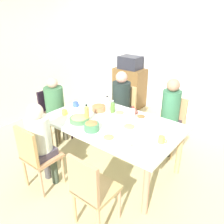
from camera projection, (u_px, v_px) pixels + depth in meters
ground_plane at (112, 166)px, 3.39m from camera, size 5.93×5.93×0.00m
wall_back at (185, 54)px, 4.56m from camera, size 5.18×0.12×2.60m
wall_left at (7, 58)px, 4.27m from camera, size 0.12×4.89×2.60m
dining_table at (112, 127)px, 3.12m from camera, size 1.85×1.10×0.74m
chair_0 at (91, 188)px, 2.26m from camera, size 0.40×0.40×0.90m
chair_1 at (53, 112)px, 3.91m from camera, size 0.40×0.40×0.90m
person_1 at (55, 104)px, 3.79m from camera, size 0.31×0.31×1.14m
chair_2 at (124, 107)px, 4.10m from camera, size 0.40×0.40×0.90m
person_2 at (121, 98)px, 3.95m from camera, size 0.32×0.32×1.19m
chair_3 at (36, 155)px, 2.78m from camera, size 0.40×0.40×0.90m
person_3 at (40, 139)px, 2.77m from camera, size 0.30×0.30×1.16m
chair_4 at (171, 122)px, 3.58m from camera, size 0.40×0.40×0.90m
person_4 at (170, 111)px, 3.43m from camera, size 0.30×0.30×1.23m
plate_0 at (129, 127)px, 2.92m from camera, size 0.26×0.26×0.04m
plate_1 at (120, 113)px, 3.31m from camera, size 0.21×0.21×0.04m
plate_2 at (109, 138)px, 2.68m from camera, size 0.22×0.22×0.04m
plate_3 at (141, 117)px, 3.19m from camera, size 0.20×0.20×0.04m
bowl_0 at (99, 108)px, 3.41m from camera, size 0.21×0.21×0.10m
bowl_1 at (92, 126)px, 2.85m from camera, size 0.19×0.19×0.12m
bowl_2 at (79, 119)px, 3.08m from camera, size 0.27×0.27×0.08m
cup_0 at (76, 104)px, 3.56m from camera, size 0.12×0.09×0.08m
cup_1 at (128, 148)px, 2.44m from camera, size 0.11×0.07×0.09m
cup_2 at (65, 112)px, 3.29m from camera, size 0.12×0.08×0.07m
cup_3 at (134, 111)px, 3.32m from camera, size 0.11×0.08×0.08m
cup_4 at (162, 140)px, 2.59m from camera, size 0.11×0.07×0.08m
bottle_0 at (113, 107)px, 3.32m from camera, size 0.06×0.06×0.20m
bottle_1 at (133, 114)px, 3.07m from camera, size 0.06×0.06×0.22m
bottle_2 at (87, 114)px, 3.05m from camera, size 0.06×0.06×0.25m
bottle_3 at (107, 104)px, 3.36m from camera, size 0.06×0.06×0.24m
side_cabinet at (129, 88)px, 5.32m from camera, size 0.70×0.44×0.90m
microwave at (130, 62)px, 5.08m from camera, size 0.48×0.36×0.28m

